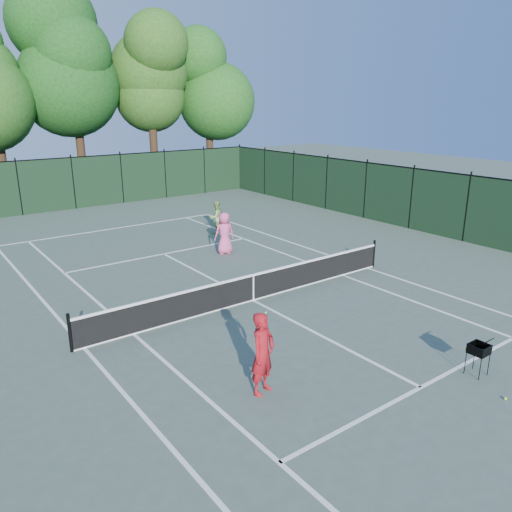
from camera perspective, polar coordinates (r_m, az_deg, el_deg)
ground at (r=16.22m, az=-0.32°, el=-5.10°), size 90.00×90.00×0.00m
sideline_doubles_left at (r=14.00m, az=-19.03°, el=-9.92°), size 0.10×23.77×0.01m
sideline_doubles_right at (r=19.76m, az=12.61°, el=-1.35°), size 0.10×23.77×0.01m
sideline_singles_left at (r=14.39m, az=-13.81°, el=-8.66°), size 0.10×23.77×0.01m
sideline_singles_right at (r=18.79m, az=9.85°, el=-2.16°), size 0.10×23.77×0.01m
baseline_far at (r=26.30m, az=-15.85°, el=3.05°), size 10.97×0.10×0.01m
service_line_near at (r=12.22m, az=18.31°, el=-14.05°), size 8.23×0.10×0.01m
service_line_far at (r=21.42m, az=-10.51°, el=0.24°), size 8.23×0.10×0.01m
center_service_line at (r=16.22m, az=-0.32°, el=-5.09°), size 0.10×12.80×0.01m
tennis_net at (r=16.05m, az=-0.33°, el=-3.52°), size 11.69×0.09×1.06m
fence_far at (r=31.72m, az=-20.14°, el=7.77°), size 24.00×0.05×3.00m
fence_right at (r=24.57m, az=22.95°, el=4.95°), size 0.05×36.00×3.00m
tree_3 at (r=36.18m, az=-20.38°, el=20.78°), size 7.00×7.00×14.45m
tree_4 at (r=37.30m, az=-12.10°, el=19.96°), size 6.20×6.20×12.97m
tree_5 at (r=40.09m, az=-5.51°, el=19.42°), size 5.80×5.80×12.23m
coach at (r=11.02m, az=0.78°, el=-11.09°), size 0.86×0.86×1.89m
player_pink at (r=20.95m, az=-3.64°, el=2.63°), size 0.95×0.69×1.77m
player_green at (r=24.23m, az=-4.58°, el=4.43°), size 0.83×0.68×1.61m
ball_hopper at (r=12.89m, az=24.13°, el=-9.70°), size 0.41×0.41×0.78m
loose_ball_near_cart at (r=12.43m, az=26.61°, el=-14.36°), size 0.07×0.07×0.07m
loose_ball_midcourt at (r=15.25m, az=1.10°, el=-6.47°), size 0.07×0.07×0.07m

